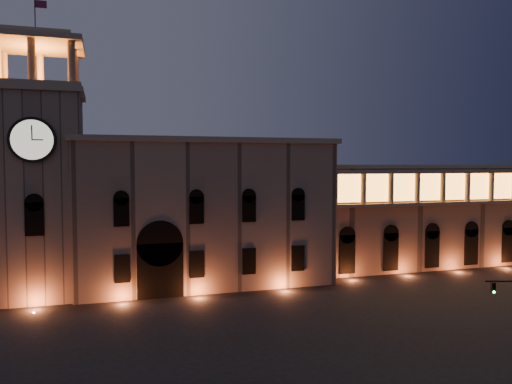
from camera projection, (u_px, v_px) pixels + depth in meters
The scene contains 4 objects.
ground at pixel (280, 340), 41.27m from camera, with size 160.00×160.00×0.00m, color black.
government_building at pixel (203, 211), 61.11m from camera, with size 30.80×12.80×17.60m.
clock_tower at pixel (39, 183), 54.58m from camera, with size 9.80×9.80×32.40m.
colonnade_wing at pixel (430, 214), 73.10m from camera, with size 40.60×11.50×14.50m.
Camera 1 is at (-13.81, -38.16, 14.54)m, focal length 35.00 mm.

